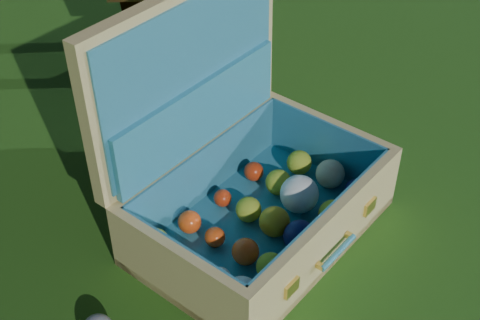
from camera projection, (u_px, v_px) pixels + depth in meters
name	position (u px, v px, depth m)	size (l,w,h in m)	color
ground	(192.00, 229.00, 1.84)	(60.00, 60.00, 0.00)	#215114
suitcase	(239.00, 171.00, 1.75)	(0.75, 0.61, 0.64)	#D5BD73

